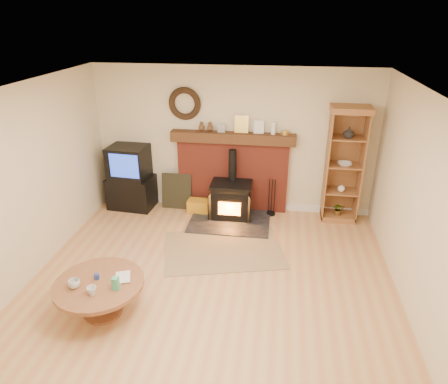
% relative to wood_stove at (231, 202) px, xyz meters
% --- Properties ---
extents(ground, '(5.50, 5.50, 0.00)m').
position_rel_wood_stove_xyz_m(ground, '(-0.03, -2.27, -0.32)').
color(ground, tan).
rests_on(ground, ground).
extents(room_shell, '(5.02, 5.52, 2.61)m').
position_rel_wood_stove_xyz_m(room_shell, '(-0.04, -2.17, 1.39)').
color(room_shell, beige).
rests_on(room_shell, ground).
extents(chimney_breast, '(2.20, 0.22, 1.78)m').
position_rel_wood_stove_xyz_m(chimney_breast, '(-0.03, 0.40, 0.48)').
color(chimney_breast, '#973526').
rests_on(chimney_breast, ground).
extents(wood_stove, '(1.40, 1.00, 1.23)m').
position_rel_wood_stove_xyz_m(wood_stove, '(0.00, 0.00, 0.00)').
color(wood_stove, black).
rests_on(wood_stove, ground).
extents(area_rug, '(2.06, 1.65, 0.01)m').
position_rel_wood_stove_xyz_m(area_rug, '(0.02, -1.07, -0.31)').
color(area_rug, olive).
rests_on(area_rug, ground).
extents(tv_unit, '(0.86, 0.64, 1.20)m').
position_rel_wood_stove_xyz_m(tv_unit, '(-1.91, 0.20, 0.25)').
color(tv_unit, black).
rests_on(tv_unit, ground).
extents(curio_cabinet, '(0.65, 0.47, 2.03)m').
position_rel_wood_stove_xyz_m(curio_cabinet, '(1.90, 0.29, 0.69)').
color(curio_cabinet, brown).
rests_on(curio_cabinet, ground).
extents(firelog_box, '(0.41, 0.27, 0.25)m').
position_rel_wood_stove_xyz_m(firelog_box, '(-0.62, 0.13, -0.20)').
color(firelog_box, yellow).
rests_on(firelog_box, ground).
extents(leaning_painting, '(0.56, 0.15, 0.67)m').
position_rel_wood_stove_xyz_m(leaning_painting, '(-1.06, 0.28, 0.01)').
color(leaning_painting, black).
rests_on(leaning_painting, ground).
extents(fire_tools, '(0.16, 0.16, 0.70)m').
position_rel_wood_stove_xyz_m(fire_tools, '(0.71, 0.23, -0.19)').
color(fire_tools, black).
rests_on(fire_tools, ground).
extents(coffee_table, '(1.08, 1.08, 0.62)m').
position_rel_wood_stove_xyz_m(coffee_table, '(-1.25, -2.70, 0.05)').
color(coffee_table, brown).
rests_on(coffee_table, ground).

